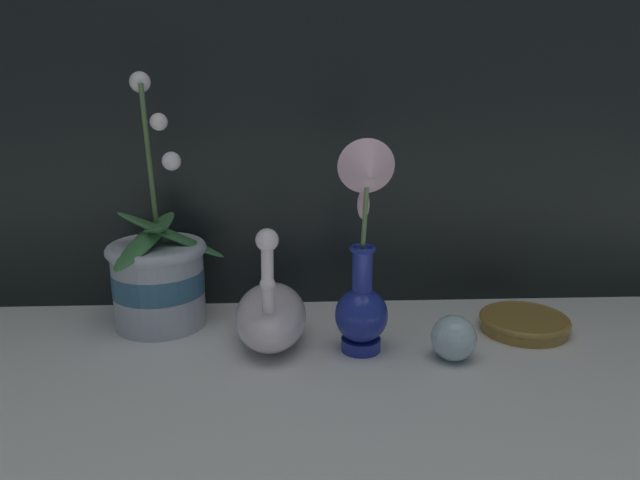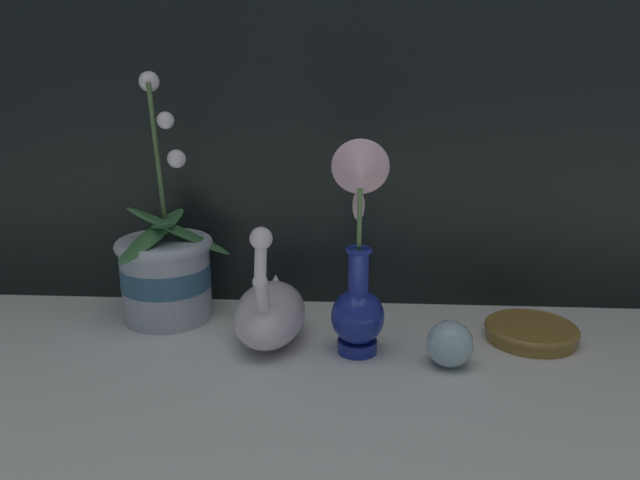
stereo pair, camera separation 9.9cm
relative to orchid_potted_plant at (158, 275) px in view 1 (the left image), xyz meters
The scene contains 6 objects.
ground_plane 0.38m from the orchid_potted_plant, 33.74° to the right, with size 2.80×2.80×0.00m, color silver.
orchid_potted_plant is the anchor object (origin of this frame).
swan_figurine 0.21m from the orchid_potted_plant, 22.33° to the right, with size 0.11×0.21×0.21m.
blue_vase 0.36m from the orchid_potted_plant, 21.56° to the right, with size 0.08×0.12×0.34m.
glass_sphere 0.50m from the orchid_potted_plant, 18.11° to the right, with size 0.07×0.07×0.07m.
amber_dish 0.62m from the orchid_potted_plant, ahead, with size 0.15×0.15×0.03m.
Camera 1 is at (-0.08, -0.80, 0.44)m, focal length 35.00 mm.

